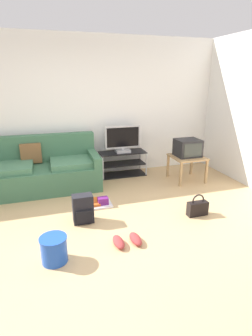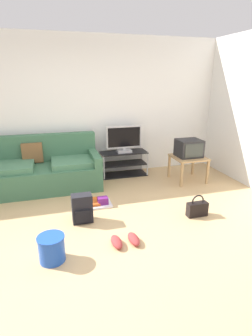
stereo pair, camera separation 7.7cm
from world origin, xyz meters
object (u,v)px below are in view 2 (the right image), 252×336
flat_tv (124,139)px  floor_tray (97,203)px  tv_stand (124,163)px  backpack (82,209)px  sneakers_pair (125,240)px  crt_tv (189,148)px  side_table (188,160)px  cleaning_bucket (52,248)px  handbag (197,209)px  couch (44,170)px

flat_tv → floor_tray: (-0.78, -1.21, -0.72)m
tv_stand → floor_tray: 1.47m
backpack → sneakers_pair: size_ratio=1.15×
tv_stand → sneakers_pair: (-0.64, -2.35, -0.20)m
flat_tv → crt_tv: flat_tv is taller
tv_stand → side_table: (1.12, -0.64, 0.17)m
side_table → cleaning_bucket: size_ratio=2.01×
tv_stand → handbag: tv_stand is taller
cleaning_bucket → floor_tray: 1.39m
flat_tv → cleaning_bucket: 2.89m
tv_stand → backpack: bearing=-122.4°
backpack → tv_stand: bearing=50.7°
flat_tv → backpack: (-1.06, -1.65, -0.56)m
crt_tv → couch: bearing=171.7°
tv_stand → cleaning_bucket: (-1.49, -2.43, -0.09)m
cleaning_bucket → floor_tray: cleaning_bucket is taller
handbag → sneakers_pair: (-1.20, -0.38, -0.07)m
side_table → backpack: size_ratio=1.48×
couch → crt_tv: couch is taller
floor_tray → tv_stand: bearing=57.8°
cleaning_bucket → sneakers_pair: bearing=4.9°
tv_stand → sneakers_pair: bearing=-105.1°
couch → side_table: couch is taller
crt_tv → backpack: 2.46m
flat_tv → side_table: bearing=-29.0°
couch → crt_tv: bearing=-8.3°
couch → sneakers_pair: size_ratio=5.65×
sneakers_pair → side_table: bearing=44.2°
floor_tray → couch: bearing=128.7°
crt_tv → handbag: (-0.56, -1.35, -0.53)m
side_table → backpack: bearing=-154.8°
backpack → cleaning_bucket: (-0.43, -0.75, -0.04)m
tv_stand → backpack: 1.98m
flat_tv → sneakers_pair: bearing=-105.3°
side_table → couch: bearing=171.4°
crt_tv → tv_stand: bearing=150.7°
sneakers_pair → handbag: bearing=17.5°
crt_tv → sneakers_pair: crt_tv is taller
side_table → cleaning_bucket: bearing=-145.7°
couch → flat_tv: (1.58, 0.21, 0.42)m
side_table → handbag: (-0.56, -1.33, -0.30)m
cleaning_bucket → sneakers_pair: (0.85, 0.07, -0.11)m
side_table → sneakers_pair: 2.48m
tv_stand → crt_tv: crt_tv is taller
backpack → floor_tray: size_ratio=0.95×
side_table → tv_stand: bearing=150.1°
couch → cleaning_bucket: bearing=-87.7°
backpack → sneakers_pair: 0.82m
backpack → handbag: backpack is taller
couch → side_table: size_ratio=3.31×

